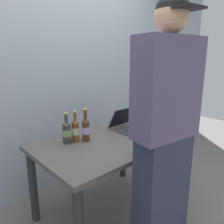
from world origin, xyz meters
name	(u,v)px	position (x,y,z in m)	size (l,w,h in m)	color
ground_plane	(108,210)	(0.00, 0.00, 0.00)	(8.00, 8.00, 0.00)	slate
desk	(108,152)	(0.00, 0.00, 0.60)	(1.23, 0.82, 0.72)	#56514C
laptop	(130,125)	(0.37, 0.07, 0.76)	(0.33, 0.37, 0.22)	#383D4C
beer_bottle_amber	(86,129)	(-0.14, 0.12, 0.82)	(0.07, 0.07, 0.29)	#472B14
beer_bottle_green	(67,132)	(-0.29, 0.19, 0.82)	(0.07, 0.07, 0.27)	#333333
beer_bottle_dark	(75,130)	(-0.21, 0.17, 0.82)	(0.06, 0.06, 0.27)	brown
person_figure	(164,141)	(-0.07, -0.62, 0.91)	(0.45, 0.30, 1.78)	#2D3347
back_wall	(58,69)	(0.00, 0.80, 1.30)	(6.00, 0.10, 2.60)	#99A3AD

